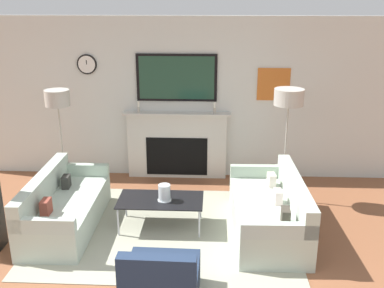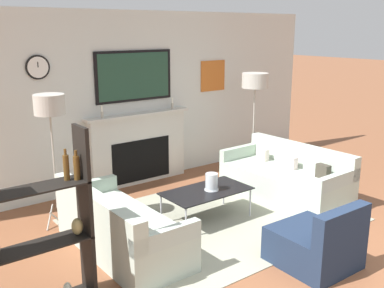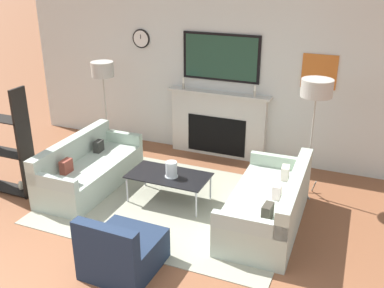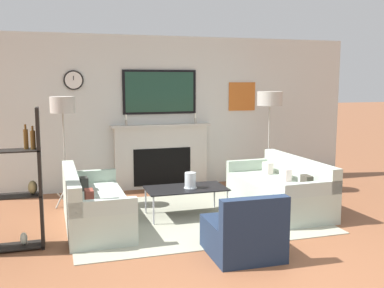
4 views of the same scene
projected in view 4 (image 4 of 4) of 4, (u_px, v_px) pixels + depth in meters
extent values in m
plane|color=brown|center=(263.00, 285.00, 4.24)|extent=(60.00, 60.00, 0.00)
cube|color=silver|center=(159.00, 112.00, 8.08)|extent=(7.43, 0.07, 2.70)
cube|color=beige|center=(161.00, 157.00, 8.08)|extent=(1.68, 0.16, 1.10)
cube|color=black|center=(162.00, 167.00, 8.02)|extent=(1.04, 0.01, 0.66)
cube|color=beige|center=(161.00, 126.00, 7.98)|extent=(1.80, 0.22, 0.04)
cylinder|color=#B2AD9E|center=(126.00, 123.00, 7.76)|extent=(0.04, 0.04, 0.10)
cylinder|color=white|center=(126.00, 117.00, 7.74)|extent=(0.03, 0.03, 0.09)
cylinder|color=#B2AD9E|center=(195.00, 121.00, 8.13)|extent=(0.04, 0.04, 0.10)
cylinder|color=white|center=(195.00, 116.00, 8.11)|extent=(0.03, 0.03, 0.09)
cube|color=black|center=(160.00, 92.00, 7.98)|extent=(1.33, 0.04, 0.78)
cube|color=#1E4233|center=(160.00, 92.00, 7.96)|extent=(1.24, 0.01, 0.70)
cylinder|color=black|center=(74.00, 80.00, 7.52)|extent=(0.33, 0.02, 0.33)
cylinder|color=silver|center=(74.00, 80.00, 7.50)|extent=(0.28, 0.00, 0.28)
cube|color=black|center=(73.00, 78.00, 7.49)|extent=(0.01, 0.00, 0.07)
cube|color=#C26525|center=(242.00, 96.00, 8.46)|extent=(0.53, 0.02, 0.53)
cube|color=#999A84|center=(192.00, 216.00, 6.37)|extent=(3.38, 2.53, 0.01)
cube|color=#ADBCAC|center=(96.00, 211.00, 5.95)|extent=(0.80, 1.85, 0.40)
cube|color=#ADBCAC|center=(71.00, 185.00, 5.80)|extent=(0.18, 1.84, 0.34)
cube|color=#A9BFAA|center=(90.00, 176.00, 6.73)|extent=(0.78, 0.11, 0.18)
cube|color=#A9B7AB|center=(103.00, 207.00, 5.09)|extent=(0.78, 0.11, 0.18)
cube|color=#2D2D2A|center=(84.00, 184.00, 6.26)|extent=(0.11, 0.18, 0.18)
cube|color=brown|center=(89.00, 197.00, 5.48)|extent=(0.10, 0.20, 0.19)
cube|color=#ADBCAC|center=(277.00, 195.00, 6.73)|extent=(0.92, 1.90, 0.43)
cube|color=#ADBCAC|center=(299.00, 169.00, 6.79)|extent=(0.21, 1.88, 0.34)
cube|color=#A9B7AC|center=(312.00, 189.00, 5.85)|extent=(0.87, 0.13, 0.18)
cube|color=#A9BEA8|center=(251.00, 165.00, 7.52)|extent=(0.87, 0.13, 0.18)
cube|color=#3C372D|center=(307.00, 182.00, 6.20)|extent=(0.11, 0.20, 0.19)
cube|color=beige|center=(286.00, 175.00, 6.73)|extent=(0.11, 0.19, 0.18)
cube|color=beige|center=(268.00, 168.00, 7.25)|extent=(0.12, 0.19, 0.18)
cube|color=#1D2B43|center=(242.00, 238.00, 4.97)|extent=(0.76, 0.81, 0.38)
cube|color=#1D2B43|center=(255.00, 214.00, 4.61)|extent=(0.74, 0.15, 0.35)
cube|color=black|center=(186.00, 188.00, 6.35)|extent=(1.14, 0.61, 0.02)
cylinder|color=#B7B7BC|center=(154.00, 211.00, 5.98)|extent=(0.02, 0.02, 0.40)
cylinder|color=#B7B7BC|center=(227.00, 204.00, 6.28)|extent=(0.02, 0.02, 0.40)
cylinder|color=#B7B7BC|center=(146.00, 201.00, 6.48)|extent=(0.02, 0.02, 0.40)
cylinder|color=#B7B7BC|center=(214.00, 195.00, 6.79)|extent=(0.02, 0.02, 0.40)
cylinder|color=silver|center=(190.00, 180.00, 6.32)|extent=(0.16, 0.16, 0.22)
cylinder|color=silver|center=(190.00, 184.00, 6.33)|extent=(0.09, 0.09, 0.12)
cylinder|color=silver|center=(190.00, 188.00, 6.34)|extent=(0.19, 0.19, 0.01)
cylinder|color=#9E998E|center=(73.00, 198.00, 6.88)|extent=(0.09, 0.23, 0.27)
cylinder|color=#9E998E|center=(61.00, 198.00, 6.87)|extent=(0.17, 0.19, 0.27)
cylinder|color=#9E998E|center=(65.00, 201.00, 6.71)|extent=(0.23, 0.07, 0.27)
cylinder|color=#9E998E|center=(64.00, 152.00, 6.72)|extent=(0.02, 0.02, 1.18)
cylinder|color=#B2ADA3|center=(62.00, 105.00, 6.62)|extent=(0.36, 0.36, 0.24)
cylinder|color=#9E998E|center=(272.00, 183.00, 7.87)|extent=(0.09, 0.23, 0.28)
cylinder|color=#9E998E|center=(262.00, 183.00, 7.86)|extent=(0.17, 0.19, 0.28)
cylinder|color=#9E998E|center=(269.00, 185.00, 7.70)|extent=(0.23, 0.07, 0.28)
cylinder|color=#9E998E|center=(269.00, 141.00, 7.70)|extent=(0.02, 0.02, 1.23)
cylinder|color=#B2ADA3|center=(270.00, 99.00, 7.60)|extent=(0.43, 0.43, 0.24)
cube|color=black|center=(40.00, 178.00, 5.14)|extent=(0.04, 0.28, 1.62)
cube|color=black|center=(4.00, 248.00, 5.12)|extent=(0.89, 0.28, 0.02)
cube|color=black|center=(1.00, 197.00, 5.04)|extent=(0.89, 0.28, 0.01)
ellipsoid|color=silver|center=(24.00, 238.00, 5.19)|extent=(0.08, 0.08, 0.15)
ellipsoid|color=tan|center=(33.00, 187.00, 5.12)|extent=(0.10, 0.10, 0.16)
cylinder|color=brown|center=(33.00, 140.00, 5.04)|extent=(0.06, 0.06, 0.21)
cylinder|color=brown|center=(32.00, 128.00, 5.03)|extent=(0.02, 0.02, 0.05)
cylinder|color=brown|center=(26.00, 139.00, 5.06)|extent=(0.05, 0.05, 0.23)
cylinder|color=brown|center=(25.00, 127.00, 5.04)|extent=(0.02, 0.02, 0.06)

